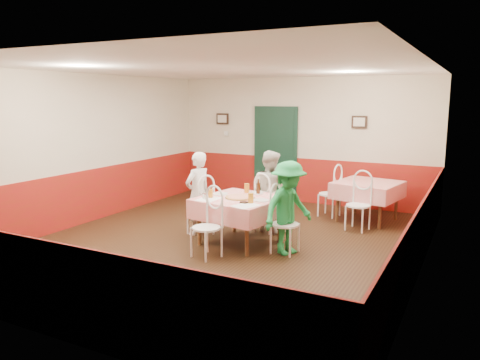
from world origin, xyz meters
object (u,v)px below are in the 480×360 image
at_px(second_table, 367,202).
at_px(glass_c, 247,188).
at_px(chair_near, 206,228).
at_px(pizza, 240,197).
at_px(wallet, 244,202).
at_px(diner_left, 198,193).
at_px(chair_left, 200,209).
at_px(main_table, 240,221).
at_px(glass_a, 211,193).
at_px(chair_second_a, 329,194).
at_px(glass_b, 251,198).
at_px(chair_far, 268,207).
at_px(diner_far, 270,191).
at_px(beer_bottle, 258,187).
at_px(chair_second_b, 358,206).
at_px(diner_right, 288,208).
at_px(chair_right, 285,224).

bearing_deg(second_table, glass_c, -129.07).
height_order(second_table, chair_near, chair_near).
xyz_separation_m(pizza, glass_c, (-0.10, 0.45, 0.06)).
relative_size(wallet, diner_left, 0.08).
bearing_deg(chair_left, main_table, 102.03).
bearing_deg(glass_a, chair_second_a, 65.34).
xyz_separation_m(second_table, wallet, (-1.29, -2.72, 0.40)).
bearing_deg(diner_left, glass_b, 85.74).
height_order(chair_far, wallet, chair_far).
bearing_deg(wallet, glass_b, 36.68).
distance_m(pizza, wallet, 0.36).
bearing_deg(diner_far, main_table, 98.75).
xyz_separation_m(pizza, beer_bottle, (0.13, 0.41, 0.10)).
relative_size(chair_near, glass_b, 5.77).
bearing_deg(chair_second_b, chair_near, -113.43).
bearing_deg(main_table, glass_b, -39.98).
bearing_deg(diner_left, main_table, 95.68).
bearing_deg(diner_far, beer_bottle, 108.51).
bearing_deg(chair_second_a, diner_right, 12.74).
xyz_separation_m(diner_left, diner_right, (1.78, -0.27, -0.01)).
xyz_separation_m(beer_bottle, diner_left, (-1.04, -0.24, -0.16)).
xyz_separation_m(chair_left, glass_b, (1.17, -0.40, 0.39)).
distance_m(glass_a, glass_b, 0.75).
height_order(main_table, diner_right, diner_right).
bearing_deg(pizza, chair_second_a, 72.63).
xyz_separation_m(chair_second_a, glass_b, (-0.45, -2.67, 0.39)).
distance_m(chair_second_a, chair_second_b, 1.06).
relative_size(chair_second_a, glass_a, 6.52).
relative_size(chair_right, chair_near, 1.00).
relative_size(glass_b, diner_left, 0.11).
bearing_deg(diner_right, diner_left, 104.27).
relative_size(glass_b, diner_right, 0.11).
xyz_separation_m(main_table, chair_far, (0.13, 0.84, 0.08)).
height_order(chair_left, chair_far, same).
distance_m(pizza, glass_c, 0.46).
height_order(chair_right, diner_right, diner_right).
distance_m(chair_second_a, diner_left, 2.82).
height_order(glass_b, glass_c, same).
bearing_deg(chair_second_a, chair_right, 11.63).
bearing_deg(chair_near, diner_left, 144.97).
xyz_separation_m(second_table, chair_second_a, (-0.75, 0.00, 0.08)).
height_order(glass_b, wallet, glass_b).
relative_size(chair_far, wallet, 8.18).
xyz_separation_m(main_table, beer_bottle, (0.15, 0.38, 0.50)).
relative_size(beer_bottle, wallet, 2.11).
relative_size(pizza, diner_right, 0.32).
distance_m(chair_second_b, diner_far, 1.61).
bearing_deg(chair_second_a, diner_left, -26.17).
relative_size(glass_c, beer_bottle, 0.67).
height_order(glass_a, glass_c, glass_c).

